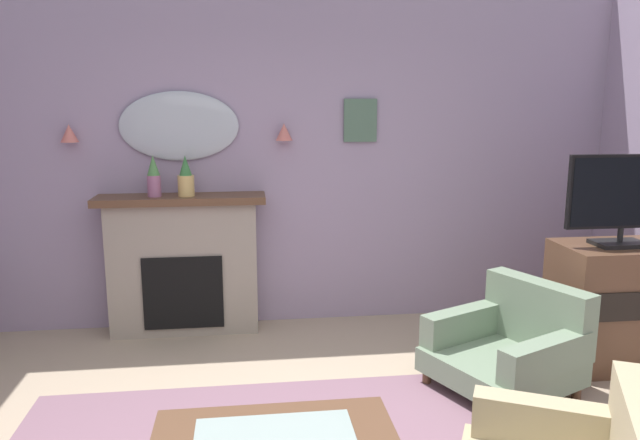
# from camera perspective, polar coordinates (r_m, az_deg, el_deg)

# --- Properties ---
(wall_back) EXTENTS (6.91, 0.10, 2.99)m
(wall_back) POSITION_cam_1_polar(r_m,az_deg,el_deg) (5.16, -4.65, 6.52)
(wall_back) COLOR #9E8CA8
(wall_back) RESTS_ON ground
(fireplace) EXTENTS (1.36, 0.36, 1.16)m
(fireplace) POSITION_cam_1_polar(r_m,az_deg,el_deg) (5.12, -12.77, -4.26)
(fireplace) COLOR gray
(fireplace) RESTS_ON ground
(mantel_vase_right) EXTENTS (0.11, 0.11, 0.33)m
(mantel_vase_right) POSITION_cam_1_polar(r_m,az_deg,el_deg) (4.97, -15.47, 3.97)
(mantel_vase_right) COLOR #9E6084
(mantel_vase_right) RESTS_ON fireplace
(mantel_vase_left) EXTENTS (0.13, 0.13, 0.33)m
(mantel_vase_left) POSITION_cam_1_polar(r_m,az_deg,el_deg) (4.94, -12.59, 3.86)
(mantel_vase_left) COLOR tan
(mantel_vase_left) RESTS_ON fireplace
(wall_mirror) EXTENTS (0.96, 0.06, 0.56)m
(wall_mirror) POSITION_cam_1_polar(r_m,az_deg,el_deg) (5.09, -13.18, 8.65)
(wall_mirror) COLOR #B2BCC6
(wall_sconce_left) EXTENTS (0.14, 0.14, 0.14)m
(wall_sconce_left) POSITION_cam_1_polar(r_m,az_deg,el_deg) (5.19, -22.66, 7.58)
(wall_sconce_left) COLOR #D17066
(wall_sconce_right) EXTENTS (0.14, 0.14, 0.14)m
(wall_sconce_right) POSITION_cam_1_polar(r_m,az_deg,el_deg) (5.02, -3.42, 8.32)
(wall_sconce_right) COLOR #D17066
(framed_picture) EXTENTS (0.28, 0.03, 0.36)m
(framed_picture) POSITION_cam_1_polar(r_m,az_deg,el_deg) (5.16, 3.83, 9.39)
(framed_picture) COLOR #4C6B56
(armchair_near_fireplace) EXTENTS (1.08, 1.07, 0.71)m
(armchair_near_fireplace) POSITION_cam_1_polar(r_m,az_deg,el_deg) (4.31, 17.69, -11.24)
(armchair_near_fireplace) COLOR gray
(armchair_near_fireplace) RESTS_ON ground
(tv_cabinet) EXTENTS (0.80, 0.57, 0.90)m
(tv_cabinet) POSITION_cam_1_polar(r_m,az_deg,el_deg) (4.91, 25.89, -7.25)
(tv_cabinet) COLOR brown
(tv_cabinet) RESTS_ON ground
(tv_flatscreen) EXTENTS (0.84, 0.24, 0.65)m
(tv_flatscreen) POSITION_cam_1_polar(r_m,az_deg,el_deg) (4.72, 26.85, 1.90)
(tv_flatscreen) COLOR black
(tv_flatscreen) RESTS_ON tv_cabinet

